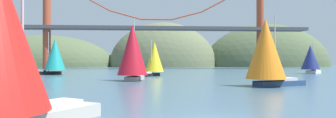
{
  "coord_description": "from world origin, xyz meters",
  "views": [
    {
      "loc": [
        -3.97,
        -16.1,
        3.44
      ],
      "look_at": [
        0.0,
        36.43,
        3.6
      ],
      "focal_mm": 31.25,
      "sensor_mm": 36.0,
      "label": 1
    }
  ],
  "objects_px": {
    "sailboat_teal_sail": "(54,55)",
    "sailboat_orange_sail": "(266,50)",
    "sailboat_crimson_sail": "(133,51)",
    "sailboat_yellow_sail": "(154,58)",
    "sailboat_navy_sail": "(311,58)"
  },
  "relations": [
    {
      "from": "sailboat_yellow_sail",
      "to": "sailboat_navy_sail",
      "type": "distance_m",
      "value": 39.43
    },
    {
      "from": "sailboat_teal_sail",
      "to": "sailboat_crimson_sail",
      "type": "relative_size",
      "value": 0.96
    },
    {
      "from": "sailboat_yellow_sail",
      "to": "sailboat_navy_sail",
      "type": "xyz_separation_m",
      "value": [
        38.94,
        6.17,
        -0.1
      ]
    },
    {
      "from": "sailboat_teal_sail",
      "to": "sailboat_orange_sail",
      "type": "height_order",
      "value": "sailboat_teal_sail"
    },
    {
      "from": "sailboat_navy_sail",
      "to": "sailboat_orange_sail",
      "type": "xyz_separation_m",
      "value": [
        -25.22,
        -32.89,
        0.82
      ]
    },
    {
      "from": "sailboat_teal_sail",
      "to": "sailboat_navy_sail",
      "type": "height_order",
      "value": "sailboat_teal_sail"
    },
    {
      "from": "sailboat_orange_sail",
      "to": "sailboat_crimson_sail",
      "type": "relative_size",
      "value": 0.91
    },
    {
      "from": "sailboat_orange_sail",
      "to": "sailboat_crimson_sail",
      "type": "bearing_deg",
      "value": 146.84
    },
    {
      "from": "sailboat_navy_sail",
      "to": "sailboat_orange_sail",
      "type": "relative_size",
      "value": 0.85
    },
    {
      "from": "sailboat_yellow_sail",
      "to": "sailboat_crimson_sail",
      "type": "relative_size",
      "value": 0.74
    },
    {
      "from": "sailboat_teal_sail",
      "to": "sailboat_crimson_sail",
      "type": "distance_m",
      "value": 29.17
    },
    {
      "from": "sailboat_navy_sail",
      "to": "sailboat_orange_sail",
      "type": "height_order",
      "value": "sailboat_orange_sail"
    },
    {
      "from": "sailboat_teal_sail",
      "to": "sailboat_yellow_sail",
      "type": "height_order",
      "value": "sailboat_teal_sail"
    },
    {
      "from": "sailboat_yellow_sail",
      "to": "sailboat_navy_sail",
      "type": "relative_size",
      "value": 0.96
    },
    {
      "from": "sailboat_teal_sail",
      "to": "sailboat_navy_sail",
      "type": "xyz_separation_m",
      "value": [
        62.11,
        -0.65,
        -0.63
      ]
    }
  ]
}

